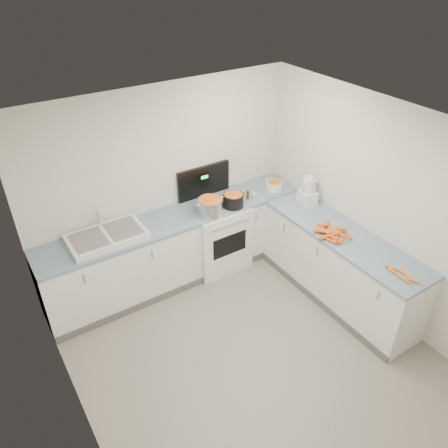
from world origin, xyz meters
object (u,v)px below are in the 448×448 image
extract_bottle (248,196)px  black_pot (233,201)px  mixing_bowl (274,185)px  spice_jar (254,197)px  stove (216,234)px  steel_pot (210,207)px  food_processor (308,192)px  sink (107,237)px

extract_bottle → black_pot: bearing=-169.8°
black_pot → extract_bottle: size_ratio=2.68×
mixing_bowl → spice_jar: size_ratio=3.03×
stove → black_pot: bearing=-43.4°
stove → black_pot: 0.59m
stove → steel_pot: (-0.17, -0.16, 0.56)m
extract_bottle → food_processor: 0.78m
black_pot → spice_jar: (0.32, -0.01, -0.04)m
mixing_bowl → spice_jar: bearing=-166.9°
sink → food_processor: size_ratio=2.28×
stove → steel_pot: size_ratio=4.39×
stove → mixing_bowl: bearing=-5.1°
food_processor → mixing_bowl: bearing=104.1°
mixing_bowl → food_processor: 0.55m
mixing_bowl → steel_pot: bearing=-175.9°
food_processor → stove: bearing=149.4°
steel_pot → extract_bottle: (0.61, 0.04, -0.04)m
mixing_bowl → spice_jar: mixing_bowl is taller
extract_bottle → food_processor: size_ratio=0.26×
sink → black_pot: (1.62, -0.17, 0.04)m
sink → spice_jar: sink is taller
black_pot → spice_jar: 0.33m
stove → mixing_bowl: size_ratio=5.82×
stove → mixing_bowl: stove is taller
mixing_bowl → food_processor: size_ratio=0.62×
steel_pot → spice_jar: bearing=-1.5°
mixing_bowl → extract_bottle: bearing=-176.1°
steel_pot → mixing_bowl: bearing=4.1°
sink → mixing_bowl: 2.34m
mixing_bowl → extract_bottle: mixing_bowl is taller
stove → food_processor: size_ratio=3.60×
black_pot → spice_jar: bearing=-2.5°
spice_jar → steel_pot: bearing=178.5°
sink → black_pot: 1.63m
black_pot → food_processor: food_processor is taller
mixing_bowl → food_processor: bearing=-75.9°
sink → food_processor: bearing=-14.1°
food_processor → spice_jar: bearing=140.8°
mixing_bowl → food_processor: (0.13, -0.52, 0.11)m
spice_jar → food_processor: food_processor is taller
sink → extract_bottle: bearing=-3.8°
stove → sink: size_ratio=1.58×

